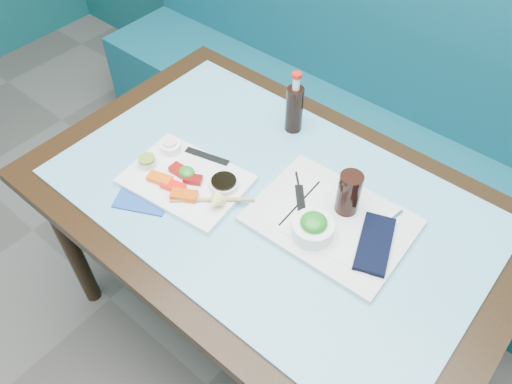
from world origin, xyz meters
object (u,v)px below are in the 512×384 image
Objects in this scene: dining_table at (269,216)px; blue_napkin at (146,192)px; sashimi_plate at (186,180)px; cola_glass at (349,193)px; booth_bench at (390,142)px; serving_tray at (331,221)px; cola_bottle_body at (294,109)px; seaweed_bowl at (313,229)px.

blue_napkin is at bearing -141.98° from dining_table.
cola_glass is at bearing 19.22° from sashimi_plate.
booth_bench is 7.16× the size of serving_tray.
cola_glass is at bearing 77.72° from serving_tray.
cola_bottle_body reaches higher than serving_tray.
sashimi_plate is (-0.22, -0.12, 0.10)m from dining_table.
blue_napkin is (-0.28, -1.06, 0.39)m from booth_bench.
dining_table is at bearing -172.63° from serving_tray.
serving_tray is at bearing -76.79° from booth_bench.
seaweed_bowl reaches higher than dining_table.
booth_bench is at bearing 75.17° from blue_napkin.
blue_napkin is (-0.47, -0.25, -0.00)m from serving_tray.
cola_bottle_body reaches higher than dining_table.
sashimi_plate reaches higher than serving_tray.
booth_bench reaches higher than blue_napkin.
sashimi_plate is at bearing -103.00° from booth_bench.
seaweed_bowl is at bearing -13.70° from dining_table.
cola_bottle_body is at bearing 140.12° from serving_tray.
cola_bottle_body is (0.10, 0.39, 0.07)m from sashimi_plate.
seaweed_bowl is 0.85× the size of cola_glass.
booth_bench is 0.99m from seaweed_bowl.
booth_bench reaches higher than cola_glass.
booth_bench is 0.92m from serving_tray.
booth_bench is 1.06m from sashimi_plate.
cola_bottle_body reaches higher than sashimi_plate.
blue_napkin is at bearing -147.54° from cola_glass.
booth_bench is 8.70× the size of sashimi_plate.
booth_bench is 22.88× the size of cola_glass.
sashimi_plate is at bearing -103.60° from cola_bottle_body.
booth_bench is at bearing 101.23° from serving_tray.
booth_bench reaches higher than seaweed_bowl.
booth_bench reaches higher than serving_tray.
seaweed_bowl is (-0.01, -0.07, 0.03)m from serving_tray.
seaweed_bowl is at bearing -98.75° from cola_glass.
dining_table is at bearing -156.65° from cola_glass.
cola_glass is at bearing 81.25° from seaweed_bowl.
dining_table is 0.35m from cola_bottle_body.
dining_table is 0.28m from cola_glass.
sashimi_plate is 0.12m from blue_napkin.
seaweed_bowl is at bearing 20.86° from blue_napkin.
serving_tray is 2.66× the size of cola_bottle_body.
serving_tray is 0.09m from cola_glass.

